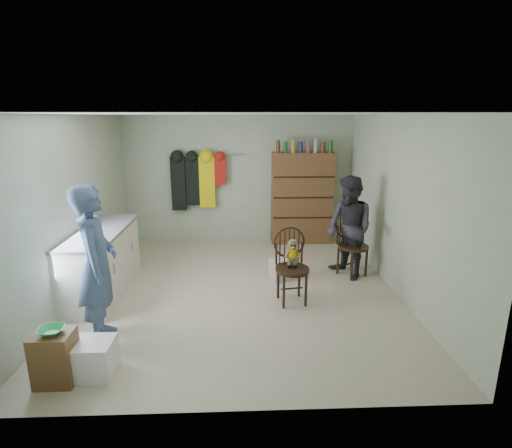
{
  "coord_description": "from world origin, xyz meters",
  "views": [
    {
      "loc": [
        0.02,
        -5.42,
        2.47
      ],
      "look_at": [
        0.25,
        0.2,
        0.95
      ],
      "focal_mm": 28.0,
      "sensor_mm": 36.0,
      "label": 1
    }
  ],
  "objects_px": {
    "chair_front": "(291,261)",
    "chair_far": "(351,241)",
    "dresser": "(302,198)",
    "counter": "(102,262)"
  },
  "relations": [
    {
      "from": "chair_far",
      "to": "dresser",
      "type": "bearing_deg",
      "value": 77.69
    },
    {
      "from": "counter",
      "to": "dresser",
      "type": "xyz_separation_m",
      "value": [
        3.2,
        2.3,
        0.44
      ]
    },
    {
      "from": "chair_far",
      "to": "dresser",
      "type": "relative_size",
      "value": 0.5
    },
    {
      "from": "counter",
      "to": "chair_front",
      "type": "bearing_deg",
      "value": -7.97
    },
    {
      "from": "chair_front",
      "to": "chair_far",
      "type": "bearing_deg",
      "value": 32.68
    },
    {
      "from": "counter",
      "to": "chair_far",
      "type": "xyz_separation_m",
      "value": [
        3.72,
        0.55,
        0.08
      ]
    },
    {
      "from": "chair_front",
      "to": "dresser",
      "type": "bearing_deg",
      "value": 70.16
    },
    {
      "from": "dresser",
      "to": "counter",
      "type": "bearing_deg",
      "value": -144.32
    },
    {
      "from": "chair_front",
      "to": "counter",
      "type": "bearing_deg",
      "value": 163.71
    },
    {
      "from": "chair_far",
      "to": "dresser",
      "type": "height_order",
      "value": "dresser"
    }
  ]
}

